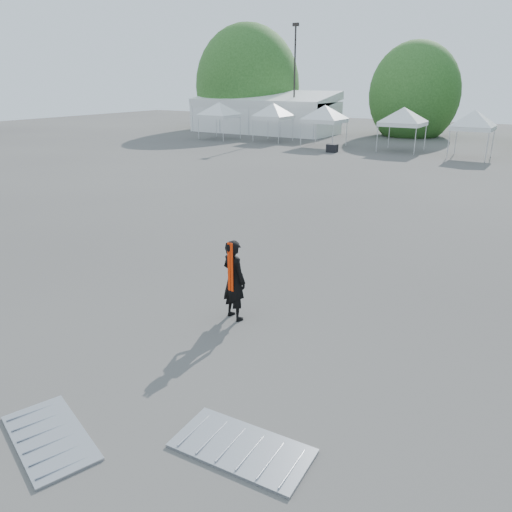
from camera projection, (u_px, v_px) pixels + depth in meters
The scene contains 14 objects.
ground at pixel (292, 284), 13.79m from camera, with size 120.00×120.00×0.00m, color #474442.
marquee at pixel (264, 113), 52.08m from camera, with size 15.00×6.25×4.23m.
light_pole_west at pixel (295, 74), 48.01m from camera, with size 0.60×0.25×10.30m.
tree_far_w at pixel (248, 87), 55.62m from camera, with size 4.80×4.80×7.30m.
tree_mid_w at pixel (414, 94), 48.44m from camera, with size 4.16×4.16×6.33m.
tent_a at pixel (219, 105), 46.04m from camera, with size 4.24×4.24×3.88m.
tent_b at pixel (273, 106), 44.48m from camera, with size 4.03×4.03×3.88m.
tent_c at pixel (325, 108), 41.03m from camera, with size 4.33×4.33×3.88m.
tent_d at pixel (404, 111), 38.12m from camera, with size 4.39×4.39×3.88m.
tent_e at pixel (475, 114), 34.85m from camera, with size 3.87×3.87×3.88m.
man at pixel (234, 280), 11.49m from camera, with size 0.81×0.65×1.93m.
barrier_left at pixel (50, 437), 7.83m from camera, with size 2.19×1.60×0.06m.
barrier_mid at pixel (242, 448), 7.60m from camera, with size 2.16×1.16×0.07m.
crate_west at pixel (332, 148), 38.41m from camera, with size 0.79×0.61×0.61m, color black.
Camera 1 is at (5.90, -11.33, 5.33)m, focal length 35.00 mm.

